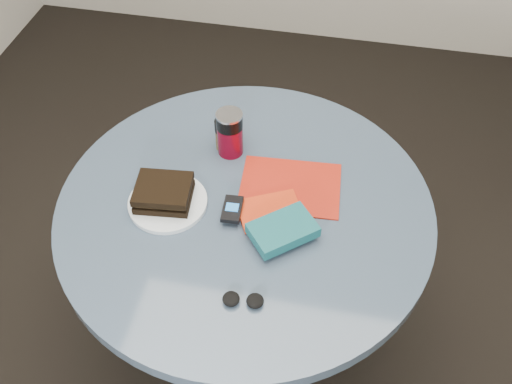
% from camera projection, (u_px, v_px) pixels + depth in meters
% --- Properties ---
extents(ground, '(4.00, 4.00, 0.00)m').
position_uv_depth(ground, '(248.00, 338.00, 2.07)').
color(ground, black).
rests_on(ground, ground).
extents(table, '(1.00, 1.00, 0.75)m').
position_uv_depth(table, '(246.00, 240.00, 1.63)').
color(table, black).
rests_on(table, ground).
extents(plate, '(0.25, 0.25, 0.01)m').
position_uv_depth(plate, '(168.00, 202.00, 1.50)').
color(plate, white).
rests_on(plate, table).
extents(sandwich, '(0.16, 0.14, 0.05)m').
position_uv_depth(sandwich, '(164.00, 193.00, 1.48)').
color(sandwich, black).
rests_on(sandwich, plate).
extents(soda_can, '(0.10, 0.10, 0.14)m').
position_uv_depth(soda_can, '(230.00, 133.00, 1.59)').
color(soda_can, maroon).
rests_on(soda_can, table).
extents(pepper_grinder, '(0.05, 0.05, 0.10)m').
position_uv_depth(pepper_grinder, '(223.00, 134.00, 1.61)').
color(pepper_grinder, brown).
rests_on(pepper_grinder, table).
extents(magazine, '(0.28, 0.22, 0.00)m').
position_uv_depth(magazine, '(290.00, 186.00, 1.55)').
color(magazine, '#9F1C0E').
rests_on(magazine, table).
extents(red_book, '(0.19, 0.17, 0.01)m').
position_uv_depth(red_book, '(270.00, 211.00, 1.48)').
color(red_book, '#BA2C0E').
rests_on(red_book, magazine).
extents(novel, '(0.19, 0.18, 0.03)m').
position_uv_depth(novel, '(283.00, 230.00, 1.41)').
color(novel, '#114D54').
rests_on(novel, red_book).
extents(mp3_player, '(0.05, 0.09, 0.02)m').
position_uv_depth(mp3_player, '(232.00, 209.00, 1.46)').
color(mp3_player, black).
rests_on(mp3_player, red_book).
extents(headphones, '(0.10, 0.05, 0.02)m').
position_uv_depth(headphones, '(243.00, 300.00, 1.30)').
color(headphones, black).
rests_on(headphones, table).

